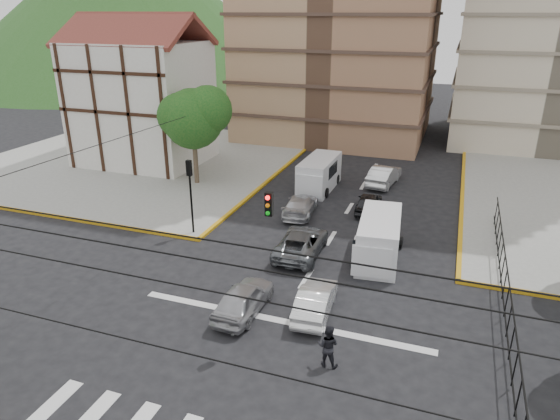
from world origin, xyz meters
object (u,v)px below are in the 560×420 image
at_px(car_white_front_right, 315,300).
at_px(van_left_lane, 318,175).
at_px(car_silver_front_left, 243,299).
at_px(van_right_lane, 378,241).
at_px(pedestrian_crosswalk, 328,346).
at_px(traffic_light_nw, 190,185).

bearing_deg(car_white_front_right, van_left_lane, -78.94).
relative_size(car_silver_front_left, car_white_front_right, 1.03).
distance_m(van_right_lane, van_left_lane, 11.35).
bearing_deg(pedestrian_crosswalk, car_silver_front_left, -25.83).
bearing_deg(pedestrian_crosswalk, van_left_lane, -72.55).
xyz_separation_m(van_right_lane, van_left_lane, (-5.94, 9.67, 0.00)).
height_order(van_right_lane, car_white_front_right, van_right_lane).
height_order(van_left_lane, pedestrian_crosswalk, van_left_lane).
relative_size(traffic_light_nw, van_right_lane, 0.83).
bearing_deg(van_left_lane, traffic_light_nw, -114.35).
height_order(van_right_lane, van_left_lane, van_left_lane).
distance_m(traffic_light_nw, car_white_front_right, 10.89).
xyz_separation_m(van_right_lane, pedestrian_crosswalk, (-0.36, -9.04, -0.28)).
relative_size(van_right_lane, car_white_front_right, 1.37).
xyz_separation_m(van_right_lane, car_silver_front_left, (-4.70, -6.86, -0.45)).
height_order(traffic_light_nw, van_right_lane, traffic_light_nw).
height_order(traffic_light_nw, car_silver_front_left, traffic_light_nw).
bearing_deg(car_silver_front_left, van_left_lane, -84.51).
bearing_deg(car_white_front_right, car_silver_front_left, 13.99).
bearing_deg(car_silver_front_left, car_white_front_right, -160.72).
relative_size(car_silver_front_left, pedestrian_crosswalk, 2.35).
relative_size(traffic_light_nw, van_left_lane, 0.84).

